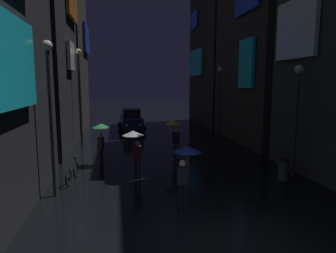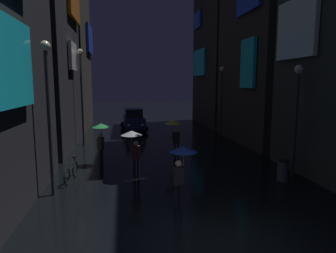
{
  "view_description": "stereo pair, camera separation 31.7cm",
  "coord_description": "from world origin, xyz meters",
  "px_view_note": "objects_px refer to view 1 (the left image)",
  "views": [
    {
      "loc": [
        -2.71,
        -6.69,
        4.14
      ],
      "look_at": [
        0.0,
        8.9,
        1.83
      ],
      "focal_mm": 32.0,
      "sensor_mm": 36.0,
      "label": 1
    },
    {
      "loc": [
        -2.39,
        -6.74,
        4.14
      ],
      "look_at": [
        0.0,
        8.9,
        1.83
      ],
      "focal_mm": 32.0,
      "sensor_mm": 36.0,
      "label": 2
    }
  ],
  "objects_px": {
    "bicycle_parked_at_storefront": "(72,173)",
    "streetlamp_right_far": "(219,93)",
    "streetlamp_left_near": "(50,101)",
    "streetlamp_left_far": "(80,87)",
    "pedestrian_midstreet_left_yellow": "(174,128)",
    "pedestrian_foreground_left_blue": "(186,160)",
    "pedestrian_far_right_green": "(101,133)",
    "streetlamp_right_near": "(297,107)",
    "trash_bin": "(284,169)",
    "car_distant": "(131,120)",
    "pedestrian_midstreet_centre_clear": "(134,141)"
  },
  "relations": [
    {
      "from": "pedestrian_far_right_green",
      "to": "streetlamp_left_near",
      "type": "relative_size",
      "value": 0.38
    },
    {
      "from": "pedestrian_midstreet_centre_clear",
      "to": "streetlamp_right_far",
      "type": "distance_m",
      "value": 11.54
    },
    {
      "from": "pedestrian_midstreet_centre_clear",
      "to": "pedestrian_midstreet_left_yellow",
      "type": "bearing_deg",
      "value": 54.02
    },
    {
      "from": "pedestrian_far_right_green",
      "to": "bicycle_parked_at_storefront",
      "type": "distance_m",
      "value": 2.94
    },
    {
      "from": "pedestrian_midstreet_left_yellow",
      "to": "bicycle_parked_at_storefront",
      "type": "relative_size",
      "value": 1.17
    },
    {
      "from": "bicycle_parked_at_storefront",
      "to": "streetlamp_right_far",
      "type": "relative_size",
      "value": 0.34
    },
    {
      "from": "pedestrian_far_right_green",
      "to": "trash_bin",
      "type": "bearing_deg",
      "value": -25.6
    },
    {
      "from": "pedestrian_midstreet_centre_clear",
      "to": "streetlamp_right_near",
      "type": "height_order",
      "value": "streetlamp_right_near"
    },
    {
      "from": "pedestrian_midstreet_left_yellow",
      "to": "streetlamp_right_near",
      "type": "height_order",
      "value": "streetlamp_right_near"
    },
    {
      "from": "pedestrian_far_right_green",
      "to": "streetlamp_right_far",
      "type": "xyz_separation_m",
      "value": [
        8.49,
        6.56,
        1.69
      ]
    },
    {
      "from": "pedestrian_foreground_left_blue",
      "to": "streetlamp_left_near",
      "type": "bearing_deg",
      "value": 156.58
    },
    {
      "from": "streetlamp_left_far",
      "to": "pedestrian_midstreet_left_yellow",
      "type": "bearing_deg",
      "value": -39.14
    },
    {
      "from": "trash_bin",
      "to": "streetlamp_right_near",
      "type": "bearing_deg",
      "value": 30.07
    },
    {
      "from": "trash_bin",
      "to": "car_distant",
      "type": "bearing_deg",
      "value": 111.36
    },
    {
      "from": "trash_bin",
      "to": "pedestrian_midstreet_centre_clear",
      "type": "bearing_deg",
      "value": 168.7
    },
    {
      "from": "pedestrian_far_right_green",
      "to": "streetlamp_left_near",
      "type": "distance_m",
      "value": 4.63
    },
    {
      "from": "trash_bin",
      "to": "pedestrian_far_right_green",
      "type": "bearing_deg",
      "value": 154.4
    },
    {
      "from": "car_distant",
      "to": "streetlamp_right_near",
      "type": "relative_size",
      "value": 0.86
    },
    {
      "from": "bicycle_parked_at_storefront",
      "to": "pedestrian_foreground_left_blue",
      "type": "bearing_deg",
      "value": -40.82
    },
    {
      "from": "pedestrian_midstreet_centre_clear",
      "to": "pedestrian_foreground_left_blue",
      "type": "relative_size",
      "value": 1.0
    },
    {
      "from": "streetlamp_right_near",
      "to": "streetlamp_left_near",
      "type": "bearing_deg",
      "value": -176.25
    },
    {
      "from": "pedestrian_foreground_left_blue",
      "to": "bicycle_parked_at_storefront",
      "type": "height_order",
      "value": "pedestrian_foreground_left_blue"
    },
    {
      "from": "pedestrian_far_right_green",
      "to": "streetlamp_right_near",
      "type": "xyz_separation_m",
      "value": [
        8.49,
        -3.33,
        1.44
      ]
    },
    {
      "from": "pedestrian_midstreet_left_yellow",
      "to": "streetlamp_right_far",
      "type": "bearing_deg",
      "value": 51.45
    },
    {
      "from": "pedestrian_midstreet_centre_clear",
      "to": "pedestrian_foreground_left_blue",
      "type": "xyz_separation_m",
      "value": [
        1.45,
        -3.44,
        0.0
      ]
    },
    {
      "from": "streetlamp_right_near",
      "to": "trash_bin",
      "type": "height_order",
      "value": "streetlamp_right_near"
    },
    {
      "from": "streetlamp_right_near",
      "to": "pedestrian_midstreet_centre_clear",
      "type": "bearing_deg",
      "value": 173.07
    },
    {
      "from": "streetlamp_right_near",
      "to": "streetlamp_left_near",
      "type": "distance_m",
      "value": 10.03
    },
    {
      "from": "bicycle_parked_at_storefront",
      "to": "streetlamp_left_far",
      "type": "height_order",
      "value": "streetlamp_left_far"
    },
    {
      "from": "streetlamp_left_far",
      "to": "streetlamp_left_near",
      "type": "relative_size",
      "value": 1.13
    },
    {
      "from": "pedestrian_midstreet_left_yellow",
      "to": "streetlamp_left_near",
      "type": "height_order",
      "value": "streetlamp_left_near"
    },
    {
      "from": "streetlamp_right_near",
      "to": "streetlamp_left_far",
      "type": "distance_m",
      "value": 13.13
    },
    {
      "from": "pedestrian_midstreet_left_yellow",
      "to": "streetlamp_left_near",
      "type": "relative_size",
      "value": 0.38
    },
    {
      "from": "pedestrian_far_right_green",
      "to": "streetlamp_right_far",
      "type": "height_order",
      "value": "streetlamp_right_far"
    },
    {
      "from": "car_distant",
      "to": "streetlamp_left_far",
      "type": "bearing_deg",
      "value": -121.49
    },
    {
      "from": "bicycle_parked_at_storefront",
      "to": "streetlamp_right_far",
      "type": "distance_m",
      "value": 13.46
    },
    {
      "from": "streetlamp_right_far",
      "to": "streetlamp_right_near",
      "type": "bearing_deg",
      "value": -90.0
    },
    {
      "from": "pedestrian_foreground_left_blue",
      "to": "pedestrian_midstreet_left_yellow",
      "type": "relative_size",
      "value": 1.0
    },
    {
      "from": "bicycle_parked_at_storefront",
      "to": "streetlamp_left_near",
      "type": "height_order",
      "value": "streetlamp_left_near"
    },
    {
      "from": "pedestrian_midstreet_centre_clear",
      "to": "streetlamp_right_near",
      "type": "xyz_separation_m",
      "value": [
        6.97,
        -0.85,
        1.44
      ]
    },
    {
      "from": "pedestrian_foreground_left_blue",
      "to": "streetlamp_right_near",
      "type": "xyz_separation_m",
      "value": [
        5.53,
        2.59,
        1.44
      ]
    },
    {
      "from": "pedestrian_midstreet_centre_clear",
      "to": "pedestrian_far_right_green",
      "type": "distance_m",
      "value": 2.9
    },
    {
      "from": "pedestrian_foreground_left_blue",
      "to": "streetlamp_right_far",
      "type": "bearing_deg",
      "value": 66.11
    },
    {
      "from": "pedestrian_midstreet_left_yellow",
      "to": "pedestrian_foreground_left_blue",
      "type": "bearing_deg",
      "value": -97.76
    },
    {
      "from": "pedestrian_far_right_green",
      "to": "streetlamp_right_far",
      "type": "distance_m",
      "value": 10.86
    },
    {
      "from": "pedestrian_midstreet_left_yellow",
      "to": "streetlamp_left_far",
      "type": "bearing_deg",
      "value": 140.86
    },
    {
      "from": "pedestrian_foreground_left_blue",
      "to": "streetlamp_left_far",
      "type": "height_order",
      "value": "streetlamp_left_far"
    },
    {
      "from": "streetlamp_left_far",
      "to": "streetlamp_left_near",
      "type": "height_order",
      "value": "streetlamp_left_far"
    },
    {
      "from": "bicycle_parked_at_storefront",
      "to": "streetlamp_right_near",
      "type": "xyz_separation_m",
      "value": [
        9.6,
        -0.92,
        2.72
      ]
    },
    {
      "from": "pedestrian_midstreet_centre_clear",
      "to": "streetlamp_right_far",
      "type": "relative_size",
      "value": 0.4
    }
  ]
}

